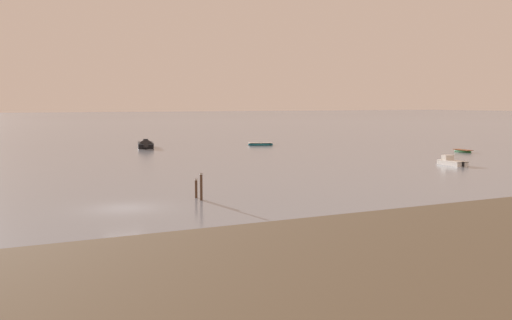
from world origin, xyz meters
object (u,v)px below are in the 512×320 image
object	(u,v)px
motorboat_moored_1	(449,162)
motorboat_moored_2	(146,146)
mooring_post_near	(196,189)
mooring_post_left	(201,188)
rowboat_moored_2	(260,144)
rowboat_moored_1	(463,151)

from	to	relation	value
motorboat_moored_1	motorboat_moored_2	xyz separation A→B (m)	(-22.41, 38.30, 0.06)
mooring_post_near	mooring_post_left	distance (m)	1.21
motorboat_moored_2	mooring_post_left	xyz separation A→B (m)	(-10.62, -48.46, 0.60)
motorboat_moored_2	rowboat_moored_2	world-z (taller)	motorboat_moored_2
motorboat_moored_2	motorboat_moored_1	bearing A→B (deg)	45.69
motorboat_moored_2	mooring_post_left	world-z (taller)	mooring_post_left
mooring_post_left	rowboat_moored_1	bearing A→B (deg)	24.64
rowboat_moored_1	motorboat_moored_2	xyz separation A→B (m)	(-36.26, 26.95, 0.16)
motorboat_moored_2	mooring_post_near	size ratio (longest dim) A/B	4.36
motorboat_moored_1	mooring_post_left	bearing A→B (deg)	114.26
motorboat_moored_1	mooring_post_left	xyz separation A→B (m)	(-33.03, -10.16, 0.67)
rowboat_moored_1	mooring_post_near	xyz separation A→B (m)	(-46.80, -20.32, 0.52)
rowboat_moored_1	mooring_post_left	distance (m)	51.59
motorboat_moored_1	mooring_post_near	distance (m)	34.15
rowboat_moored_2	motorboat_moored_1	bearing A→B (deg)	-63.31
motorboat_moored_1	rowboat_moored_2	xyz separation A→B (m)	(-4.59, 35.61, -0.06)
rowboat_moored_1	rowboat_moored_2	distance (m)	30.47
motorboat_moored_2	rowboat_moored_2	xyz separation A→B (m)	(17.82, -2.69, -0.12)
rowboat_moored_2	mooring_post_near	distance (m)	52.84
motorboat_moored_1	motorboat_moored_2	bearing A→B (deg)	37.50
motorboat_moored_1	mooring_post_left	size ratio (longest dim) A/B	1.99
mooring_post_near	rowboat_moored_2	bearing A→B (deg)	57.54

